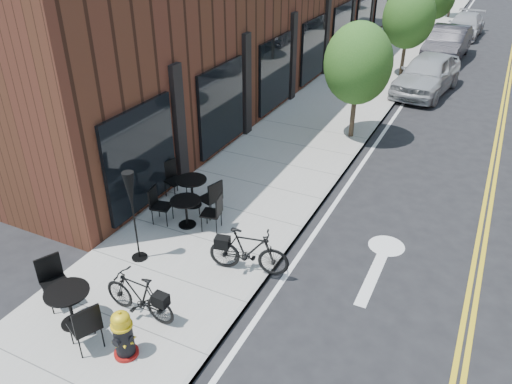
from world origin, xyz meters
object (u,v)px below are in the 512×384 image
Objects in this scene: bistro_set_a at (69,303)px; parked_car_a at (427,74)px; parked_car_c at (465,25)px; patio_umbrella at (131,198)px; bicycle_right at (249,251)px; parked_car_b at (447,43)px; bistro_set_c at (186,209)px; bicycle_left at (139,295)px; bistro_set_b at (192,188)px; fire_hydrant at (123,335)px.

bistro_set_a is 17.53m from parked_car_a.
parked_car_c reaches higher than bistro_set_a.
bistro_set_a is at bearing -86.06° from patio_umbrella.
patio_umbrella reaches higher than bistro_set_a.
bicycle_right is 20.43m from parked_car_b.
bicycle_right is 2.36m from bistro_set_c.
bicycle_left is at bearing -92.35° from parked_car_c.
bistro_set_b is (-1.31, 3.90, 0.02)m from bicycle_left.
parked_car_a is (3.48, 17.18, 0.19)m from bistro_set_a.
parked_car_b is (2.11, 23.39, 0.24)m from fire_hydrant.
parked_car_a reaches higher than bistro_set_b.
bicycle_left is 0.33× the size of parked_car_a.
bistro_set_a is at bearing -69.32° from bistro_set_b.
parked_car_a is at bearing -86.93° from parked_car_b.
parked_car_a is (3.79, 12.53, 0.20)m from bistro_set_b.
bistro_set_a is 3.78m from bistro_set_c.
parked_car_a is (2.11, 17.34, 0.23)m from fire_hydrant.
bicycle_right is 0.99× the size of bistro_set_c.
fire_hydrant is at bearing -92.09° from parked_car_b.
bistro_set_b is 0.39× the size of parked_car_a.
bistro_set_a is at bearing -93.89° from parked_car_a.
parked_car_a is at bearing -88.06° from parked_car_c.
parked_car_b is at bearing 95.33° from bistro_set_b.
parked_car_b reaches higher than bicycle_right.
bicycle_left is 0.91× the size of bicycle_right.
patio_umbrella is at bearing -139.26° from bicycle_left.
parked_car_b reaches higher than fire_hydrant.
parked_car_a is (1.23, 14.34, 0.17)m from bicycle_right.
patio_umbrella is at bearing 118.76° from bistro_set_a.
parked_car_c is (0.25, 12.08, -0.15)m from parked_car_a.
bistro_set_c is 0.82× the size of patio_umbrella.
bicycle_left is at bearing 114.87° from fire_hydrant.
fire_hydrant is 0.56× the size of bistro_set_c.
bicycle_left is 0.85× the size of bistro_set_b.
bicycle_right is 0.38× the size of parked_car_c.
bistro_set_b reaches higher than bistro_set_c.
bicycle_left is 0.35× the size of parked_car_c.
parked_car_a is at bearing 85.64° from fire_hydrant.
patio_umbrella is at bearing -109.90° from bistro_set_c.
patio_umbrella reaches higher than bicycle_left.
fire_hydrant is 0.21× the size of parked_car_c.
patio_umbrella is (-0.23, -1.59, 1.08)m from bistro_set_c.
parked_car_c reaches higher than bistro_set_b.
bistro_set_c is (0.39, -0.88, -0.03)m from bistro_set_b.
bistro_set_c is at bearing -49.08° from bistro_set_b.
patio_umbrella is at bearing -96.72° from parked_car_b.
bicycle_left is at bearing 61.85° from bistro_set_a.
bicycle_left is at bearing -84.76° from bistro_set_c.
parked_car_a is (3.40, 13.41, 0.23)m from bistro_set_c.
fire_hydrant reaches higher than bicycle_left.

